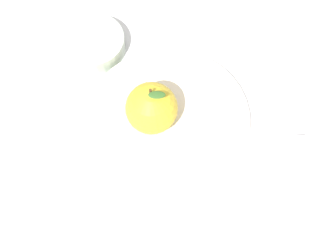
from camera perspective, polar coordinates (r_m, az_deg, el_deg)
ground_plane at (r=0.70m, az=3.87°, el=-1.98°), size 2.40×2.40×0.00m
dinner_plate at (r=0.69m, az=-0.00°, el=-0.38°), size 0.24×0.24×0.02m
apple at (r=0.65m, az=-2.03°, el=0.91°), size 0.07×0.07×0.09m
side_bowl at (r=0.76m, az=-9.25°, el=8.81°), size 0.10×0.10×0.03m
cup at (r=0.77m, az=15.03°, el=10.96°), size 0.08×0.08×0.08m
knife at (r=0.72m, az=15.89°, el=-2.15°), size 0.11×0.19×0.01m
spoon at (r=0.76m, az=19.99°, el=2.35°), size 0.10×0.17×0.01m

